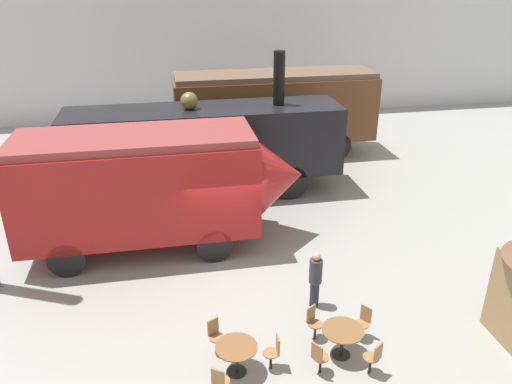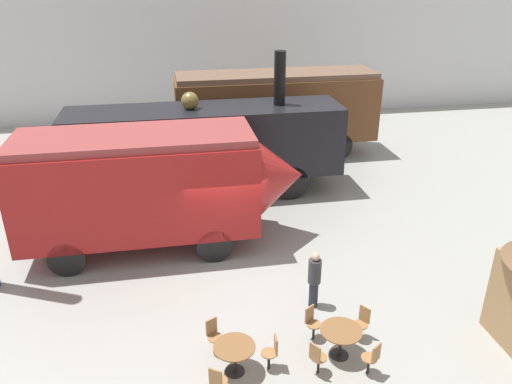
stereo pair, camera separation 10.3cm
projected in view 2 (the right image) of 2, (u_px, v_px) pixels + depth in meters
name	position (u px, v px, depth m)	size (l,w,h in m)	color
ground_plane	(228.00, 254.00, 15.61)	(80.00, 80.00, 0.00)	gray
backdrop_wall	(190.00, 39.00, 27.76)	(44.00, 0.15, 9.00)	silver
passenger_coach_wooden	(276.00, 107.00, 22.88)	(9.13, 2.49, 3.89)	brown
steam_locomotive	(206.00, 141.00, 18.91)	(10.30, 2.43, 5.43)	black
streamlined_locomotive	(161.00, 182.00, 15.25)	(8.70, 2.76, 3.77)	maroon
cafe_table_mid	(234.00, 351.00, 10.84)	(0.93, 0.93, 0.72)	black
cafe_table_far	(341.00, 335.00, 11.31)	(0.95, 0.95, 0.73)	black
cafe_chair_4	(217.00, 381.00, 10.17)	(0.39, 0.40, 0.87)	black
cafe_chair_5	(272.00, 350.00, 10.98)	(0.36, 0.36, 0.87)	black
cafe_chair_6	(213.00, 333.00, 11.48)	(0.39, 0.40, 0.87)	black
cafe_chair_7	(372.00, 357.00, 10.79)	(0.40, 0.40, 0.87)	black
cafe_chair_8	(362.00, 321.00, 11.88)	(0.40, 0.40, 0.87)	black
cafe_chair_9	(312.00, 321.00, 11.89)	(0.40, 0.40, 0.87)	black
cafe_chair_10	(317.00, 357.00, 10.80)	(0.40, 0.40, 0.87)	black
visitor_person	(314.00, 278.00, 12.88)	(0.34, 0.34, 1.62)	#262633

